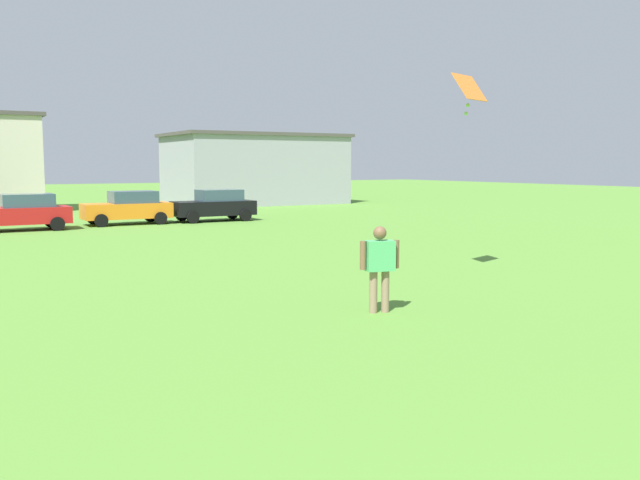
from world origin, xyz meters
TOP-DOWN VIEW (x-y plane):
  - ground_plane at (0.00, 30.00)m, footprint 160.00×160.00m
  - adult_bystander at (5.03, 11.34)m, footprint 0.83×0.46m
  - kite at (9.73, 14.00)m, footprint 1.23×0.86m
  - parked_car_red_1 at (0.80, 33.86)m, footprint 4.30×2.02m
  - parked_car_orange_2 at (5.86, 34.72)m, footprint 4.30×2.02m
  - parked_car_black_3 at (10.40, 34.44)m, footprint 4.30×2.02m
  - house_right at (19.16, 48.58)m, footprint 13.09×8.35m

SIDE VIEW (x-z plane):
  - ground_plane at x=0.00m, z-range 0.00..0.00m
  - parked_car_red_1 at x=0.80m, z-range 0.02..1.70m
  - parked_car_orange_2 at x=5.86m, z-range 0.02..1.70m
  - parked_car_black_3 at x=10.40m, z-range 0.02..1.70m
  - adult_bystander at x=5.03m, z-range 0.17..1.95m
  - house_right at x=19.16m, z-range 0.01..5.34m
  - kite at x=9.73m, z-range 4.45..5.55m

